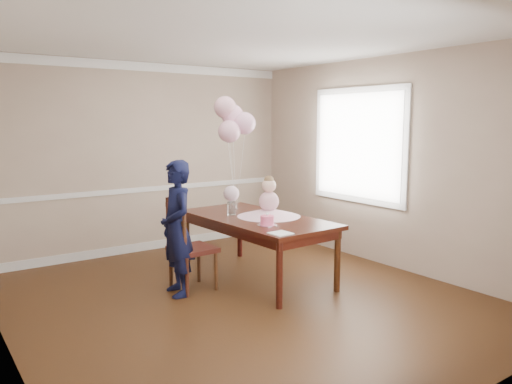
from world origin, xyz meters
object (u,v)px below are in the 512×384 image
object	(u,v)px
dining_table_top	(256,219)
dining_chair_seat	(193,249)
birthday_cake	(267,220)
woman	(177,228)

from	to	relation	value
dining_table_top	dining_chair_seat	bearing A→B (deg)	171.23
birthday_cake	woman	distance (m)	0.98
birthday_cake	dining_chair_seat	world-z (taller)	birthday_cake
dining_table_top	birthday_cake	world-z (taller)	birthday_cake
birthday_cake	dining_chair_seat	size ratio (longest dim) A/B	0.33
birthday_cake	woman	bearing A→B (deg)	149.47
dining_table_top	woman	bearing A→B (deg)	175.27
birthday_cake	woman	xyz separation A→B (m)	(-0.84, 0.50, -0.07)
dining_table_top	dining_chair_seat	size ratio (longest dim) A/B	4.44
birthday_cake	dining_chair_seat	distance (m)	0.90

